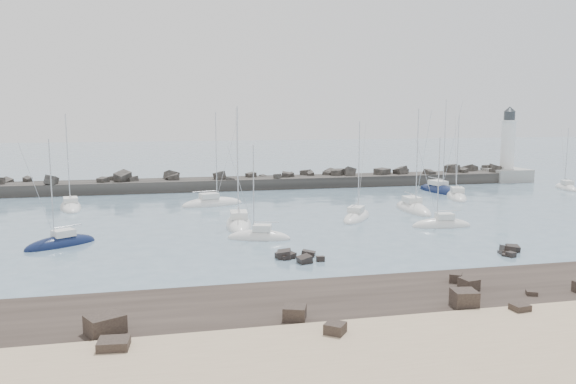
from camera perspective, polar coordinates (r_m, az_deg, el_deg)
The scene contains 18 objects.
ground at distance 59.32m, azimuth 3.39°, elevation -4.39°, with size 400.00×400.00×0.00m, color slate.
sand_strip at distance 31.28m, azimuth 20.33°, elevation -16.63°, with size 140.00×14.00×1.00m, color tan.
rock_shelf at distance 39.33m, azimuth 12.09°, elevation -11.08°, with size 140.00×12.50×2.00m.
rock_cluster_near at distance 50.05m, azimuth 0.69°, elevation -6.69°, with size 4.11×3.89×1.56m.
rock_cluster_far at distance 55.68m, azimuth 21.47°, elevation -5.70°, with size 2.73×2.83×1.30m.
breakwater at distance 95.00m, azimuth -6.77°, elevation 0.49°, with size 115.00×7.41×5.12m.
lighthouse at distance 113.27m, azimuth 21.34°, elevation 2.63°, with size 7.00×7.00×14.60m.
sailboat_1 at distance 80.73m, azimuth -21.20°, elevation -1.49°, with size 4.30×9.01×13.63m.
sailboat_2 at distance 58.83m, azimuth -22.09°, elevation -4.95°, with size 7.02×5.72×11.25m.
sailboat_3 at distance 63.82m, azimuth -5.02°, elevation -3.37°, with size 3.62×9.41×14.62m.
sailboat_4 at distance 78.60m, azimuth -7.71°, elevation -1.24°, with size 9.19×4.76×13.94m.
sailboat_5 at distance 57.44m, azimuth -2.94°, elevation -4.66°, with size 6.79×3.87×10.47m.
sailboat_6 at distance 75.33m, azimuth 12.58°, elevation -1.77°, with size 2.88×9.10×14.43m.
sailboat_7 at distance 68.68m, azimuth 6.98°, elevation -2.60°, with size 6.59×8.04×12.72m.
sailboat_8 at distance 94.26m, azimuth 15.14°, elevation 0.10°, with size 4.61×10.51×15.96m.
sailboat_9 at distance 65.78m, azimuth 15.34°, elevation -3.30°, with size 7.03×2.94×10.98m.
sailboat_10 at distance 87.99m, azimuth 16.75°, elevation -0.52°, with size 5.27×8.83×13.43m.
sailboat_12 at distance 105.30m, azimuth 26.39°, elevation 0.34°, with size 3.89×7.22×11.06m.
Camera 1 is at (-15.91, -55.68, 12.83)m, focal length 35.00 mm.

